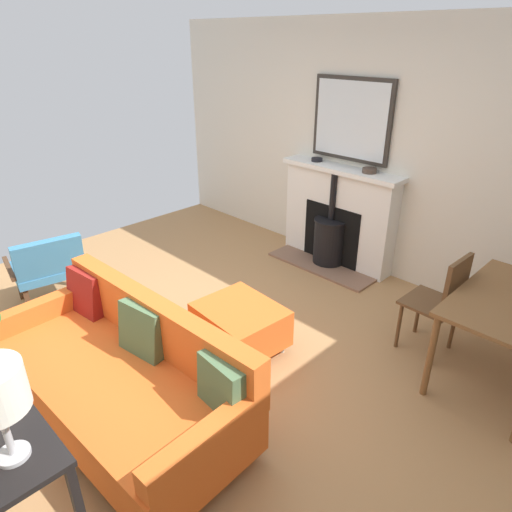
# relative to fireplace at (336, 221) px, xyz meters

# --- Properties ---
(ground_plane) EXTENTS (4.93, 5.82, 0.01)m
(ground_plane) POSITION_rel_fireplace_xyz_m (2.25, 0.19, -0.51)
(ground_plane) COLOR #A87A4C
(wall_left) EXTENTS (0.12, 5.82, 2.62)m
(wall_left) POSITION_rel_fireplace_xyz_m (-0.21, 0.19, 0.80)
(wall_left) COLOR beige
(wall_left) RESTS_ON ground
(fireplace) EXTENTS (0.59, 1.45, 1.13)m
(fireplace) POSITION_rel_fireplace_xyz_m (0.00, 0.00, 0.00)
(fireplace) COLOR brown
(fireplace) RESTS_ON ground
(mirror_over_mantel) EXTENTS (0.04, 0.95, 0.86)m
(mirror_over_mantel) POSITION_rel_fireplace_xyz_m (-0.12, 0.00, 1.12)
(mirror_over_mantel) COLOR #2D2823
(mantel_bowl_near) EXTENTS (0.13, 0.13, 0.04)m
(mantel_bowl_near) POSITION_rel_fireplace_xyz_m (-0.03, -0.35, 0.65)
(mantel_bowl_near) COLOR black
(mantel_bowl_near) RESTS_ON fireplace
(mantel_bowl_far) EXTENTS (0.15, 0.15, 0.05)m
(mantel_bowl_far) POSITION_rel_fireplace_xyz_m (-0.03, 0.34, 0.66)
(mantel_bowl_far) COLOR #47382D
(mantel_bowl_far) RESTS_ON fireplace
(sofa) EXTENTS (0.97, 2.05, 0.79)m
(sofa) POSITION_rel_fireplace_xyz_m (3.00, 0.40, -0.17)
(sofa) COLOR #B2B2B7
(sofa) RESTS_ON ground
(ottoman) EXTENTS (0.62, 0.72, 0.41)m
(ottoman) POSITION_rel_fireplace_xyz_m (1.93, 0.45, -0.26)
(ottoman) COLOR #B2B2B7
(ottoman) RESTS_ON ground
(armchair_accent) EXTENTS (0.76, 0.69, 0.77)m
(armchair_accent) POSITION_rel_fireplace_xyz_m (2.75, -1.36, -0.06)
(armchair_accent) COLOR #4C3321
(armchair_accent) RESTS_ON ground
(dining_chair_near_fireplace) EXTENTS (0.41, 0.41, 0.91)m
(dining_chair_near_fireplace) POSITION_rel_fireplace_xyz_m (0.82, 1.63, 0.03)
(dining_chair_near_fireplace) COLOR brown
(dining_chair_near_fireplace) RESTS_ON ground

